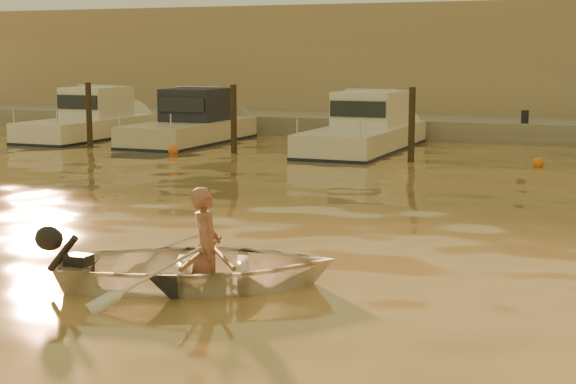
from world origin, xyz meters
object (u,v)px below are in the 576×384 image
at_px(moored_boat_2, 364,130).
at_px(waterfront_building, 498,66).
at_px(person, 206,248).
at_px(moored_boat_1, 189,124).
at_px(dinghy, 198,267).
at_px(moored_boat_0, 87,120).

bearing_deg(moored_boat_2, waterfront_building, 78.59).
distance_m(person, moored_boat_1, 18.08).
bearing_deg(waterfront_building, moored_boat_2, -101.41).
bearing_deg(dinghy, person, -90.00).
bearing_deg(moored_boat_2, dinghy, -80.21).
height_order(moored_boat_1, waterfront_building, waterfront_building).
relative_size(person, moored_boat_1, 0.23).
bearing_deg(waterfront_building, person, -88.70).
relative_size(moored_boat_0, waterfront_building, 0.14).
height_order(moored_boat_0, waterfront_building, waterfront_building).
relative_size(dinghy, moored_boat_2, 0.46).
distance_m(moored_boat_1, waterfront_building, 13.80).
bearing_deg(moored_boat_0, dinghy, -51.50).
bearing_deg(moored_boat_1, person, -61.02).
height_order(person, moored_boat_0, moored_boat_0).
relative_size(moored_boat_1, moored_boat_2, 0.88).
bearing_deg(moored_boat_0, moored_boat_2, 0.00).
bearing_deg(moored_boat_2, person, -79.86).
xyz_separation_m(person, moored_boat_1, (-8.76, 15.81, 0.15)).
bearing_deg(moored_boat_2, moored_boat_0, 180.00).
xyz_separation_m(moored_boat_2, waterfront_building, (2.22, 11.00, 1.77)).
relative_size(moored_boat_2, waterfront_building, 0.16).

